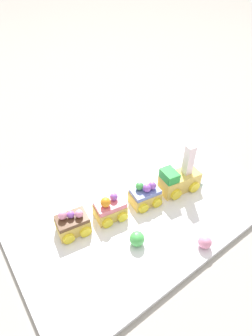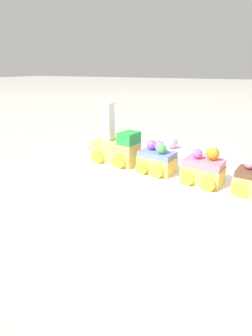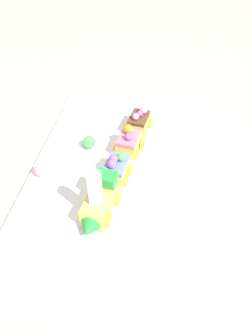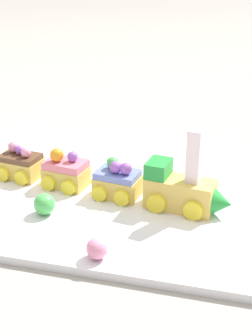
{
  "view_description": "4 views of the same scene",
  "coord_description": "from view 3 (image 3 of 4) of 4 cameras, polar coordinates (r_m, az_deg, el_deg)",
  "views": [
    {
      "loc": [
        -0.28,
        -0.37,
        0.48
      ],
      "look_at": [
        0.01,
        0.03,
        0.07
      ],
      "focal_mm": 28.0,
      "sensor_mm": 36.0,
      "label": 1
    },
    {
      "loc": [
        -0.14,
        0.41,
        0.2
      ],
      "look_at": [
        0.04,
        0.03,
        0.04
      ],
      "focal_mm": 28.0,
      "sensor_mm": 36.0,
      "label": 2
    },
    {
      "loc": [
        0.5,
        0.05,
        0.53
      ],
      "look_at": [
        0.0,
        -0.03,
        0.03
      ],
      "focal_mm": 35.0,
      "sensor_mm": 36.0,
      "label": 3
    },
    {
      "loc": [
        0.18,
        -0.67,
        0.35
      ],
      "look_at": [
        0.02,
        -0.02,
        0.05
      ],
      "focal_mm": 50.0,
      "sensor_mm": 36.0,
      "label": 4
    }
  ],
  "objects": [
    {
      "name": "ground_plane",
      "position": [
        0.73,
        1.98,
        -1.93
      ],
      "size": [
        10.0,
        10.0,
        0.0
      ],
      "primitive_type": "plane",
      "color": "gray"
    },
    {
      "name": "display_board",
      "position": [
        0.73,
        1.99,
        -1.61
      ],
      "size": [
        0.61,
        0.48,
        0.01
      ],
      "primitive_type": "cube",
      "color": "white",
      "rests_on": "ground_plane"
    },
    {
      "name": "cake_train_locomotive",
      "position": [
        0.63,
        -4.76,
        -6.16
      ],
      "size": [
        0.13,
        0.07,
        0.12
      ],
      "rotation": [
        0.0,
        0.0,
        -0.15
      ],
      "color": "#E0BC56",
      "rests_on": "display_board"
    },
    {
      "name": "cake_car_blueberry",
      "position": [
        0.71,
        -1.67,
        -0.12
      ],
      "size": [
        0.07,
        0.07,
        0.06
      ],
      "rotation": [
        0.0,
        0.0,
        -0.15
      ],
      "color": "#E0BC56",
      "rests_on": "display_board"
    },
    {
      "name": "cake_car_strawberry",
      "position": [
        0.77,
        0.48,
        4.43
      ],
      "size": [
        0.07,
        0.07,
        0.07
      ],
      "rotation": [
        0.0,
        0.0,
        -0.15
      ],
      "color": "#E0BC56",
      "rests_on": "display_board"
    },
    {
      "name": "cake_car_chocolate",
      "position": [
        0.84,
        2.27,
        8.0
      ],
      "size": [
        0.07,
        0.07,
        0.06
      ],
      "rotation": [
        0.0,
        0.0,
        -0.15
      ],
      "color": "#E0BC56",
      "rests_on": "display_board"
    },
    {
      "name": "gumball_green",
      "position": [
        0.79,
        -6.39,
        4.51
      ],
      "size": [
        0.03,
        0.03,
        0.03
      ],
      "primitive_type": "sphere",
      "color": "#4CBC56",
      "rests_on": "display_board"
    },
    {
      "name": "gumball_pink",
      "position": [
        0.74,
        -14.74,
        -0.3
      ],
      "size": [
        0.03,
        0.03,
        0.03
      ],
      "primitive_type": "sphere",
      "color": "pink",
      "rests_on": "display_board"
    }
  ]
}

